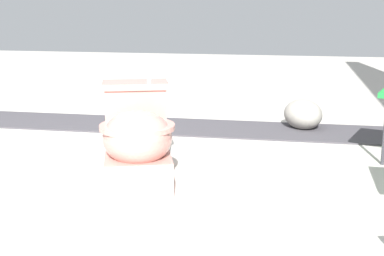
% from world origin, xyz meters
% --- Properties ---
extents(ground_plane, '(14.00, 14.00, 0.00)m').
position_xyz_m(ground_plane, '(0.00, 0.00, 0.00)').
color(ground_plane, '#B7B2A8').
extents(gravel_strip, '(0.56, 8.00, 0.01)m').
position_xyz_m(gravel_strip, '(-1.19, 0.50, 0.01)').
color(gravel_strip, '#423F44').
rests_on(gravel_strip, ground).
extents(toilet, '(0.71, 0.54, 0.52)m').
position_xyz_m(toilet, '(0.05, 0.30, 0.22)').
color(toilet, tan).
rests_on(toilet, ground).
extents(boulder_near, '(0.43, 0.38, 0.22)m').
position_xyz_m(boulder_near, '(-1.33, 1.20, 0.11)').
color(boulder_near, gray).
rests_on(boulder_near, ground).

